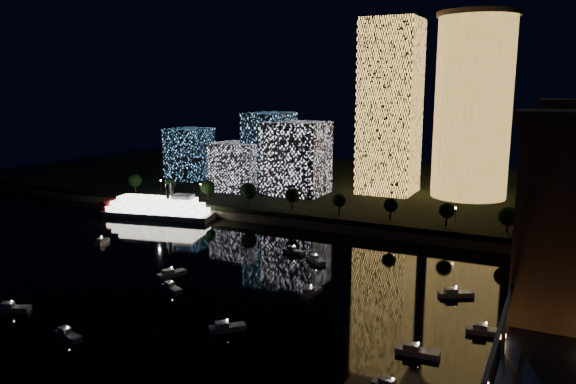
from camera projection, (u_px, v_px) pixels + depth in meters
name	position (u px, v px, depth m)	size (l,w,h in m)	color
ground	(243.00, 314.00, 132.81)	(520.00, 520.00, 0.00)	black
far_bank	(412.00, 191.00, 273.08)	(420.00, 160.00, 5.00)	black
seawall	(359.00, 230.00, 204.66)	(420.00, 6.00, 3.00)	#6B5E4C
tower_cylindrical	(473.00, 107.00, 240.00)	(34.00, 34.00, 78.37)	#FFBD51
tower_rectangular	(390.00, 108.00, 250.52)	(24.16, 24.16, 76.87)	#FFBD51
midrise_blocks	(256.00, 157.00, 264.26)	(89.72, 36.35, 35.81)	silver
truss_bridge	(551.00, 288.00, 104.63)	(13.00, 266.00, 50.00)	navy
riverboat	(153.00, 208.00, 229.01)	(50.34, 19.49, 14.87)	silver
motorboats	(263.00, 297.00, 141.67)	(133.85, 81.02, 2.78)	silver
esplanade_trees	(290.00, 195.00, 221.69)	(166.39, 6.90, 8.95)	black
street_lamps	(290.00, 196.00, 228.65)	(132.70, 0.70, 5.65)	black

